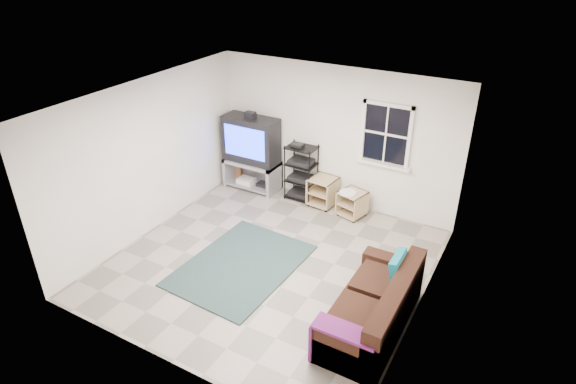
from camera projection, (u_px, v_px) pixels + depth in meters
The scene contains 8 objects.
room at pixel (385, 138), 8.17m from camera, with size 4.60×4.62×4.60m.
tv_unit at pixel (252, 147), 9.36m from camera, with size 1.09×0.54×1.60m.
av_rack at pixel (301, 176), 9.15m from camera, with size 0.56×0.40×1.11m.
side_table_left at pixel (324, 190), 9.03m from camera, with size 0.51×0.51×0.55m.
side_table_right at pixel (353, 202), 8.68m from camera, with size 0.53×0.53×0.50m.
sofa at pixel (374, 309), 6.15m from camera, with size 0.84×1.89×0.86m.
shag_rug at pixel (241, 265), 7.45m from camera, with size 1.54×2.11×0.02m, color #301F15.
paper_bag at pixel (235, 170), 10.02m from camera, with size 0.30×0.19×0.42m, color #9A6B45.
Camera 1 is at (3.23, -5.20, 4.54)m, focal length 30.00 mm.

